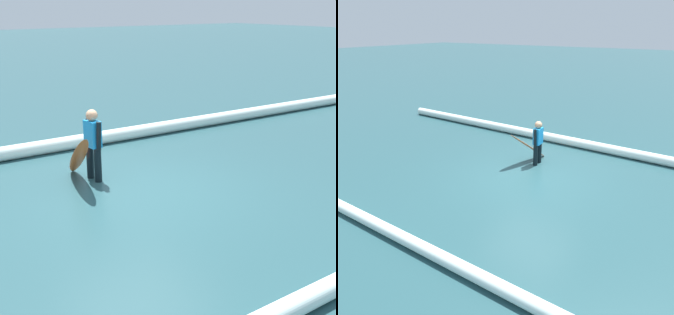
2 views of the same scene
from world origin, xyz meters
TOP-DOWN VIEW (x-y plane):
  - ground_plane at (0.00, 0.00)m, footprint 120.48×120.48m
  - surfer at (0.31, -0.99)m, footprint 0.22×0.61m
  - surfboard at (0.64, -0.97)m, footprint 0.66×1.53m
  - wave_crest_foreground at (-1.26, -3.12)m, footprint 18.79×0.90m

SIDE VIEW (x-z plane):
  - ground_plane at x=0.00m, z-range 0.00..0.00m
  - wave_crest_foreground at x=-1.26m, z-range 0.00..0.32m
  - surfboard at x=0.64m, z-range -0.01..1.07m
  - surfer at x=0.31m, z-range 0.08..1.45m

